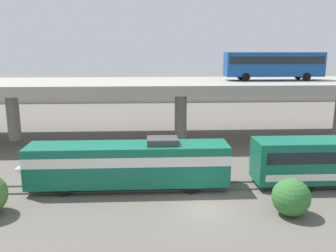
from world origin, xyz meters
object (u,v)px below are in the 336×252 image
Objects in this scene: parked_car_4 at (285,89)px; parked_car_6 at (132,89)px; parked_car_1 at (147,90)px; parked_car_2 at (124,91)px; train_locomotive at (119,163)px; parked_car_3 at (175,90)px; parked_car_7 at (253,89)px; transit_bus_on_overpass at (274,63)px; parked_car_0 at (209,88)px; parked_car_5 at (32,91)px.

parked_car_4 is 34.14m from parked_car_6.
parked_car_1 is 4.93m from parked_car_2.
parked_car_3 is at bearing -99.03° from train_locomotive.
parked_car_7 is (26.95, -1.79, -0.00)m from parked_car_6.
transit_bus_on_overpass is at bearing -57.44° from parked_car_2.
transit_bus_on_overpass is 2.83× the size of parked_car_0.
train_locomotive is 49.05m from parked_car_2.
parked_car_7 is at bearing -176.38° from parked_car_3.
parked_car_3 and parked_car_7 have the same top height.
parked_car_0 is at bearing 12.55° from parked_car_2.
parked_car_5 is 1.08× the size of parked_car_7.
parked_car_5 is at bearing 2.53° from parked_car_7.
parked_car_4 is at bearing 2.05° from parked_car_2.
transit_bus_on_overpass is at bearing -87.26° from parked_car_0.
train_locomotive reaches higher than parked_car_1.
parked_car_1 is at bearing 1.22° from parked_car_3.
parked_car_5 is (-54.91, -1.60, 0.00)m from parked_car_4.
transit_bus_on_overpass reaches higher than parked_car_5.
parked_car_2 is 0.98× the size of parked_car_3.
parked_car_3 is at bearing -17.20° from parked_car_6.
parked_car_7 is at bearing -14.51° from parked_car_0.
transit_bus_on_overpass is at bearing 77.37° from parked_car_7.
train_locomotive reaches higher than parked_car_6.
parked_car_0 is 0.92× the size of parked_car_5.
transit_bus_on_overpass is at bearing 115.66° from parked_car_1.
transit_bus_on_overpass is 2.60× the size of parked_car_5.
parked_car_1 is (-14.18, -3.70, 0.00)m from parked_car_0.
transit_bus_on_overpass reaches higher than parked_car_2.
parked_car_1 is at bearing 2.06° from parked_car_5.
parked_car_7 is at bearing -3.80° from parked_car_6.
parked_car_5 is at bearing -169.40° from parked_car_6.
parked_car_0 is 16.86m from parked_car_4.
parked_car_4 is at bearing -178.65° from parked_car_1.
parked_car_0 and parked_car_1 have the same top height.
parked_car_6 is (1.60, 3.58, 0.00)m from parked_car_2.
parked_car_1 is at bearing -165.38° from parked_car_0.
parked_car_4 is (14.83, 33.91, -7.07)m from transit_bus_on_overpass.
parked_car_1 is 24.15m from parked_car_5.
parked_car_0 and parked_car_5 have the same top height.
train_locomotive is at bearing -122.97° from parked_car_4.
transit_bus_on_overpass is at bearing -113.62° from parked_car_4.
train_locomotive is at bearing 87.91° from parked_car_1.
parked_car_7 is (25.46, 50.74, -0.02)m from train_locomotive.
parked_car_0 is 0.91× the size of parked_car_1.
parked_car_0 and parked_car_4 have the same top height.
parked_car_5 is at bearing 1.89° from parked_car_3.
parked_car_0 and parked_car_3 have the same top height.
parked_car_1 is at bearing -92.09° from train_locomotive.
train_locomotive reaches higher than parked_car_7.
parked_car_1 is at bearing 3.01° from parked_car_7.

